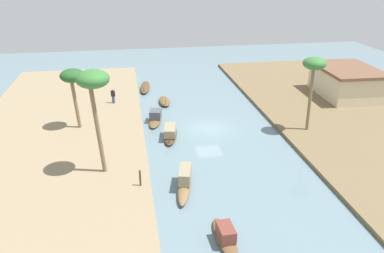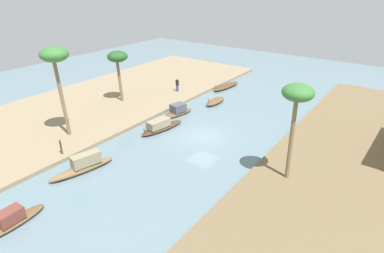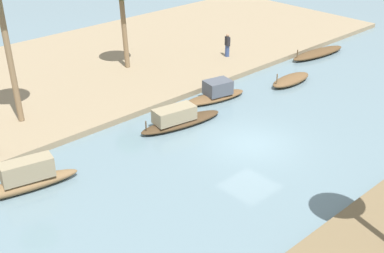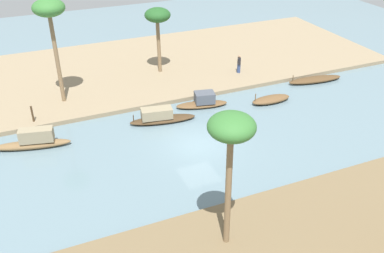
{
  "view_description": "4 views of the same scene",
  "coord_description": "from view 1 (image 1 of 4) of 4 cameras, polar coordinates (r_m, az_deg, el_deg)",
  "views": [
    {
      "loc": [
        34.06,
        -7.52,
        15.21
      ],
      "look_at": [
        0.96,
        -1.87,
        0.73
      ],
      "focal_mm": 36.53,
      "sensor_mm": 36.0,
      "label": 1
    },
    {
      "loc": [
        22.38,
        14.76,
        13.41
      ],
      "look_at": [
        0.66,
        -0.79,
        0.99
      ],
      "focal_mm": 30.31,
      "sensor_mm": 36.0,
      "label": 2
    },
    {
      "loc": [
        17.72,
        14.47,
        12.5
      ],
      "look_at": [
        2.35,
        -1.86,
        1.11
      ],
      "focal_mm": 48.64,
      "sensor_mm": 36.0,
      "label": 3
    },
    {
      "loc": [
        10.09,
        22.39,
        15.61
      ],
      "look_at": [
        -0.09,
        -1.41,
        0.66
      ],
      "focal_mm": 40.43,
      "sensor_mm": 36.0,
      "label": 4
    }
  ],
  "objects": [
    {
      "name": "sampan_foreground",
      "position": [
        23.6,
        4.88,
        -15.63
      ],
      "size": [
        3.95,
        1.21,
        1.12
      ],
      "rotation": [
        0.0,
        0.0,
        0.05
      ],
      "color": "brown",
      "rests_on": "river_water"
    },
    {
      "name": "sampan_open_hull",
      "position": [
        36.07,
        -3.19,
        -0.89
      ],
      "size": [
        4.98,
        1.96,
        1.14
      ],
      "rotation": [
        0.0,
        0.0,
        -0.17
      ],
      "color": "#47331E",
      "rests_on": "river_water"
    },
    {
      "name": "sampan_with_red_awning",
      "position": [
        28.24,
        -1.06,
        -7.98
      ],
      "size": [
        5.12,
        2.0,
        1.41
      ],
      "rotation": [
        0.0,
        0.0,
        -0.22
      ],
      "color": "brown",
      "rests_on": "river_water"
    },
    {
      "name": "palm_tree_left_near",
      "position": [
        37.37,
        -17.05,
        6.81
      ],
      "size": [
        2.24,
        2.24,
        5.73
      ],
      "color": "#7F6647",
      "rests_on": "riverbank_left"
    },
    {
      "name": "mooring_post",
      "position": [
        28.05,
        -7.58,
        -7.46
      ],
      "size": [
        0.14,
        0.14,
        1.23
      ],
      "primitive_type": "cylinder",
      "color": "#4C3823",
      "rests_on": "riverbank_left"
    },
    {
      "name": "palm_tree_right_tall",
      "position": [
        36.62,
        17.4,
        8.31
      ],
      "size": [
        2.07,
        2.07,
        6.93
      ],
      "color": "#7F6647",
      "rests_on": "riverbank_right"
    },
    {
      "name": "sampan_with_tall_canopy",
      "position": [
        39.56,
        -5.35,
        1.31
      ],
      "size": [
        4.22,
        1.99,
        1.2
      ],
      "rotation": [
        0.0,
        0.0,
        -0.21
      ],
      "color": "brown",
      "rests_on": "river_water"
    },
    {
      "name": "sampan_downstream_large",
      "position": [
        49.97,
        -6.87,
        5.71
      ],
      "size": [
        5.14,
        1.71,
        0.91
      ],
      "rotation": [
        0.0,
        0.0,
        -0.11
      ],
      "color": "brown",
      "rests_on": "river_water"
    },
    {
      "name": "sampan_near_left_bank",
      "position": [
        44.69,
        -4.05,
        3.71
      ],
      "size": [
        3.34,
        1.21,
        1.04
      ],
      "rotation": [
        0.0,
        0.0,
        0.0
      ],
      "color": "brown",
      "rests_on": "river_water"
    },
    {
      "name": "riverbank_right",
      "position": [
        43.18,
        21.48,
        1.24
      ],
      "size": [
        46.66,
        15.94,
        0.34
      ],
      "primitive_type": "cube",
      "color": "brown",
      "rests_on": "ground"
    },
    {
      "name": "riverside_building",
      "position": [
        49.21,
        21.66,
        6.11
      ],
      "size": [
        8.65,
        6.55,
        3.32
      ],
      "rotation": [
        0.0,
        0.0,
        -0.04
      ],
      "color": "beige",
      "rests_on": "riverbank_right"
    },
    {
      "name": "palm_tree_left_far",
      "position": [
        27.95,
        -14.24,
        6.09
      ],
      "size": [
        2.34,
        2.34,
        7.91
      ],
      "color": "#7F6647",
      "rests_on": "riverbank_left"
    },
    {
      "name": "river_water",
      "position": [
        38.06,
        2.53,
        -0.26
      ],
      "size": [
        75.33,
        75.33,
        0.0
      ],
      "primitive_type": "plane",
      "color": "slate",
      "rests_on": "ground"
    },
    {
      "name": "person_on_near_bank",
      "position": [
        44.4,
        -11.43,
        4.34
      ],
      "size": [
        0.39,
        0.47,
        1.64
      ],
      "rotation": [
        0.0,
        0.0,
        1.22
      ],
      "color": "#33477A",
      "rests_on": "riverbank_left"
    },
    {
      "name": "riverbank_left",
      "position": [
        37.86,
        -19.21,
        -1.47
      ],
      "size": [
        46.66,
        15.94,
        0.34
      ],
      "primitive_type": "cube",
      "color": "#937F60",
      "rests_on": "ground"
    }
  ]
}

